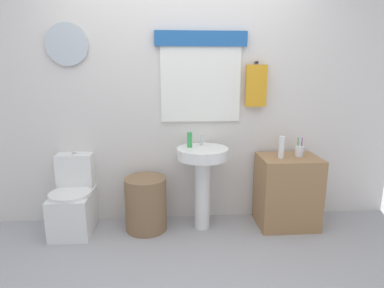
% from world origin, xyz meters
% --- Properties ---
extents(ground_plane, '(8.00, 8.00, 0.00)m').
position_xyz_m(ground_plane, '(0.00, 0.00, 0.00)').
color(ground_plane, '#A3A3A8').
extents(back_wall, '(4.40, 0.18, 2.60)m').
position_xyz_m(back_wall, '(0.00, 1.15, 1.31)').
color(back_wall, silver).
rests_on(back_wall, ground_plane).
extents(toilet, '(0.38, 0.51, 0.75)m').
position_xyz_m(toilet, '(-1.05, 0.88, 0.28)').
color(toilet, white).
rests_on(toilet, ground_plane).
extents(laundry_hamper, '(0.40, 0.40, 0.52)m').
position_xyz_m(laundry_hamper, '(-0.36, 0.85, 0.26)').
color(laundry_hamper, '#846647').
rests_on(laundry_hamper, ground_plane).
extents(pedestal_sink, '(0.49, 0.49, 0.81)m').
position_xyz_m(pedestal_sink, '(0.18, 0.85, 0.59)').
color(pedestal_sink, white).
rests_on(pedestal_sink, ground_plane).
extents(faucet, '(0.03, 0.03, 0.10)m').
position_xyz_m(faucet, '(0.18, 0.97, 0.86)').
color(faucet, silver).
rests_on(faucet, pedestal_sink).
extents(wooden_cabinet, '(0.57, 0.44, 0.70)m').
position_xyz_m(wooden_cabinet, '(1.03, 0.85, 0.35)').
color(wooden_cabinet, '#9E754C').
rests_on(wooden_cabinet, ground_plane).
extents(soap_bottle, '(0.05, 0.05, 0.14)m').
position_xyz_m(soap_bottle, '(0.06, 0.90, 0.88)').
color(soap_bottle, green).
rests_on(soap_bottle, pedestal_sink).
extents(lotion_bottle, '(0.05, 0.05, 0.21)m').
position_xyz_m(lotion_bottle, '(0.93, 0.81, 0.81)').
color(lotion_bottle, white).
rests_on(lotion_bottle, wooden_cabinet).
extents(toothbrush_cup, '(0.08, 0.08, 0.19)m').
position_xyz_m(toothbrush_cup, '(1.12, 0.87, 0.76)').
color(toothbrush_cup, silver).
rests_on(toothbrush_cup, wooden_cabinet).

